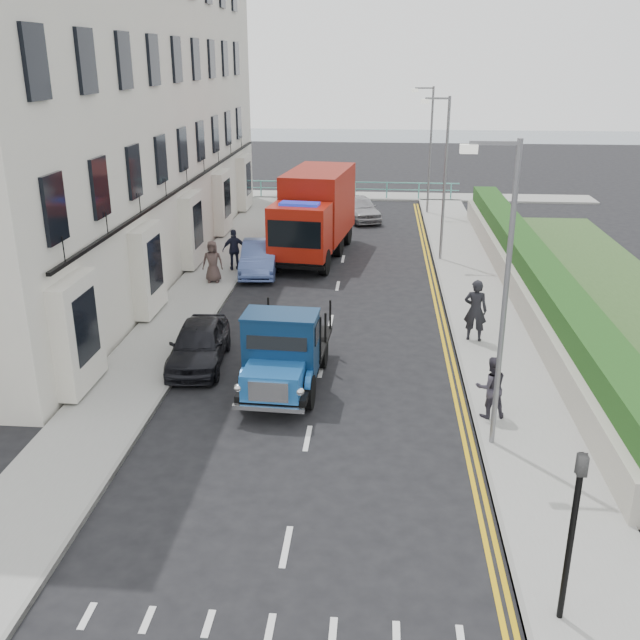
{
  "coord_description": "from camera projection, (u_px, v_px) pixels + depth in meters",
  "views": [
    {
      "loc": [
        1.53,
        -16.81,
        8.54
      ],
      "look_at": [
        -0.06,
        2.33,
        1.4
      ],
      "focal_mm": 40.0,
      "sensor_mm": 36.0,
      "label": 1
    }
  ],
  "objects": [
    {
      "name": "promenade",
      "position": [
        355.0,
        196.0,
        45.87
      ],
      "size": [
        30.0,
        2.5,
        0.12
      ],
      "primitive_type": "cube",
      "color": "gray",
      "rests_on": "ground"
    },
    {
      "name": "pavement_west",
      "position": [
        202.0,
        289.0,
        27.59
      ],
      "size": [
        2.4,
        38.0,
        0.12
      ],
      "primitive_type": "cube",
      "color": "gray",
      "rests_on": "ground"
    },
    {
      "name": "red_lorry",
      "position": [
        315.0,
        212.0,
        31.71
      ],
      "size": [
        3.33,
        7.43,
        3.76
      ],
      "rotation": [
        0.0,
        0.0,
        -0.13
      ],
      "color": "black",
      "rests_on": "ground"
    },
    {
      "name": "pedestrian_west_far",
      "position": [
        213.0,
        262.0,
        27.98
      ],
      "size": [
        0.85,
        0.6,
        1.65
      ],
      "primitive_type": "imported",
      "rotation": [
        0.0,
        0.0,
        0.09
      ],
      "color": "#443431",
      "rests_on": "pavement_west"
    },
    {
      "name": "parked_car_mid",
      "position": [
        260.0,
        257.0,
        29.6
      ],
      "size": [
        1.71,
        4.14,
        1.33
      ],
      "primitive_type": "imported",
      "rotation": [
        0.0,
        0.0,
        0.08
      ],
      "color": "#4D64A6",
      "rests_on": "ground"
    },
    {
      "name": "parked_car_front",
      "position": [
        199.0,
        344.0,
        20.79
      ],
      "size": [
        1.76,
        3.86,
        1.28
      ],
      "primitive_type": "imported",
      "rotation": [
        0.0,
        0.0,
        0.07
      ],
      "color": "black",
      "rests_on": "ground"
    },
    {
      "name": "bedford_lorry",
      "position": [
        282.0,
        357.0,
        18.88
      ],
      "size": [
        2.15,
        4.92,
        2.28
      ],
      "rotation": [
        0.0,
        0.0,
        -0.05
      ],
      "color": "black",
      "rests_on": "ground"
    },
    {
      "name": "pedestrian_east_near",
      "position": [
        475.0,
        310.0,
        22.15
      ],
      "size": [
        0.81,
        0.63,
        1.98
      ],
      "primitive_type": "imported",
      "rotation": [
        0.0,
        0.0,
        2.91
      ],
      "color": "black",
      "rests_on": "pavement_east"
    },
    {
      "name": "parked_car_rear",
      "position": [
        295.0,
        224.0,
        35.6
      ],
      "size": [
        1.93,
        4.35,
        1.24
      ],
      "primitive_type": "imported",
      "rotation": [
        0.0,
        0.0,
        -0.04
      ],
      "color": "silver",
      "rests_on": "ground"
    },
    {
      "name": "terrace_west",
      "position": [
        113.0,
        91.0,
        29.18
      ],
      "size": [
        6.31,
        30.2,
        14.25
      ],
      "color": "beige",
      "rests_on": "ground"
    },
    {
      "name": "pavement_east",
      "position": [
        477.0,
        296.0,
        26.77
      ],
      "size": [
        2.6,
        38.0,
        0.12
      ],
      "primitive_type": "cube",
      "color": "gray",
      "rests_on": "ground"
    },
    {
      "name": "lamp_near",
      "position": [
        501.0,
        282.0,
        15.21
      ],
      "size": [
        1.23,
        0.18,
        7.0
      ],
      "color": "slate",
      "rests_on": "ground"
    },
    {
      "name": "traffic_signal",
      "position": [
        575.0,
        513.0,
        10.71
      ],
      "size": [
        0.16,
        0.2,
        3.1
      ],
      "color": "black",
      "rests_on": "ground"
    },
    {
      "name": "seafront_car_left",
      "position": [
        298.0,
        190.0,
        44.04
      ],
      "size": [
        3.08,
        5.44,
        1.43
      ],
      "primitive_type": "imported",
      "rotation": [
        0.0,
        0.0,
        3.28
      ],
      "color": "black",
      "rests_on": "ground"
    },
    {
      "name": "lamp_far",
      "position": [
        428.0,
        143.0,
        39.5
      ],
      "size": [
        1.23,
        0.18,
        7.0
      ],
      "color": "slate",
      "rests_on": "ground"
    },
    {
      "name": "garden_east",
      "position": [
        531.0,
        276.0,
        26.33
      ],
      "size": [
        1.45,
        28.0,
        1.75
      ],
      "color": "#B2AD9E",
      "rests_on": "ground"
    },
    {
      "name": "ground",
      "position": [
        315.0,
        400.0,
        18.8
      ],
      "size": [
        120.0,
        120.0,
        0.0
      ],
      "primitive_type": "plane",
      "color": "black",
      "rests_on": "ground"
    },
    {
      "name": "pedestrian_west_near",
      "position": [
        234.0,
        250.0,
        29.58
      ],
      "size": [
        1.08,
        0.71,
        1.71
      ],
      "primitive_type": "imported",
      "rotation": [
        0.0,
        0.0,
        3.46
      ],
      "color": "black",
      "rests_on": "pavement_west"
    },
    {
      "name": "lamp_mid",
      "position": [
        443.0,
        170.0,
        30.16
      ],
      "size": [
        1.23,
        0.18,
        7.0
      ],
      "color": "slate",
      "rests_on": "ground"
    },
    {
      "name": "seafront_railing",
      "position": [
        355.0,
        190.0,
        44.94
      ],
      "size": [
        13.0,
        0.08,
        1.11
      ],
      "color": "#59B2A5",
      "rests_on": "ground"
    },
    {
      "name": "sea_plane",
      "position": [
        366.0,
        142.0,
        74.85
      ],
      "size": [
        120.0,
        120.0,
        0.0
      ],
      "primitive_type": "plane",
      "color": "slate",
      "rests_on": "ground"
    },
    {
      "name": "pedestrian_east_far",
      "position": [
        491.0,
        387.0,
        17.45
      ],
      "size": [
        0.86,
        0.72,
        1.59
      ],
      "primitive_type": "imported",
      "rotation": [
        0.0,
        0.0,
        3.3
      ],
      "color": "#332F3A",
      "rests_on": "pavement_east"
    },
    {
      "name": "seafront_car_right",
      "position": [
        360.0,
        208.0,
        39.18
      ],
      "size": [
        2.77,
        4.26,
        1.35
      ],
      "primitive_type": "imported",
      "rotation": [
        0.0,
        0.0,
        0.32
      ],
      "color": "#99989C",
      "rests_on": "ground"
    }
  ]
}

